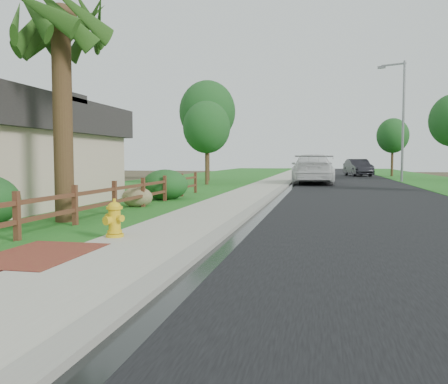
% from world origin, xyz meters
% --- Properties ---
extents(ground, '(120.00, 120.00, 0.00)m').
position_xyz_m(ground, '(0.00, 0.00, 0.00)').
color(ground, '#38321F').
extents(road, '(8.00, 90.00, 0.02)m').
position_xyz_m(road, '(4.60, 35.00, 0.01)').
color(road, black).
rests_on(road, ground).
extents(curb, '(0.40, 90.00, 0.12)m').
position_xyz_m(curb, '(0.40, 35.00, 0.06)').
color(curb, gray).
rests_on(curb, ground).
extents(wet_gutter, '(0.50, 90.00, 0.00)m').
position_xyz_m(wet_gutter, '(0.75, 35.00, 0.02)').
color(wet_gutter, black).
rests_on(wet_gutter, road).
extents(sidewalk, '(2.20, 90.00, 0.10)m').
position_xyz_m(sidewalk, '(-0.90, 35.00, 0.05)').
color(sidewalk, '#A3A18E').
rests_on(sidewalk, ground).
extents(grass_strip, '(1.60, 90.00, 0.06)m').
position_xyz_m(grass_strip, '(-2.80, 35.00, 0.03)').
color(grass_strip, '#19571A').
rests_on(grass_strip, ground).
extents(lawn_near, '(9.00, 90.00, 0.04)m').
position_xyz_m(lawn_near, '(-8.00, 35.00, 0.02)').
color(lawn_near, '#19571A').
rests_on(lawn_near, ground).
extents(verge_far, '(6.00, 90.00, 0.04)m').
position_xyz_m(verge_far, '(11.50, 35.00, 0.02)').
color(verge_far, '#19571A').
rests_on(verge_far, ground).
extents(brick_patch, '(1.60, 2.40, 0.11)m').
position_xyz_m(brick_patch, '(-2.20, -1.00, 0.06)').
color(brick_patch, maroon).
rests_on(brick_patch, ground).
extents(ranch_fence, '(0.12, 16.92, 1.10)m').
position_xyz_m(ranch_fence, '(-3.60, 6.40, 0.62)').
color(ranch_fence, '#492618').
rests_on(ranch_fence, ground).
extents(palm_tree, '(3.60, 3.60, 6.60)m').
position_xyz_m(palm_tree, '(-4.30, 3.50, 5.52)').
color(palm_tree, '#3C2418').
rests_on(palm_tree, ground).
extents(fire_hydrant, '(0.53, 0.44, 0.82)m').
position_xyz_m(fire_hydrant, '(-1.69, 1.02, 0.48)').
color(fire_hydrant, gold).
rests_on(fire_hydrant, sidewalk).
extents(white_suv, '(3.23, 7.22, 2.06)m').
position_xyz_m(white_suv, '(2.00, 25.82, 1.05)').
color(white_suv, silver).
rests_on(white_suv, road).
extents(dark_car_mid, '(2.18, 4.82, 1.61)m').
position_xyz_m(dark_car_mid, '(2.66, 35.28, 0.82)').
color(dark_car_mid, black).
rests_on(dark_car_mid, road).
extents(dark_car_far, '(2.86, 5.56, 1.75)m').
position_xyz_m(dark_car_far, '(6.36, 42.18, 0.89)').
color(dark_car_far, black).
rests_on(dark_car_far, road).
extents(streetlight, '(2.01, 1.00, 9.17)m').
position_xyz_m(streetlight, '(8.54, 29.93, 5.19)').
color(streetlight, gray).
rests_on(streetlight, ground).
extents(boulder, '(1.39, 1.25, 0.76)m').
position_xyz_m(boulder, '(-3.90, 7.79, 0.38)').
color(boulder, brown).
rests_on(boulder, ground).
extents(shrub_d, '(2.07, 2.07, 1.33)m').
position_xyz_m(shrub_d, '(-3.90, 10.93, 0.66)').
color(shrub_d, '#1A4A1B').
rests_on(shrub_d, ground).
extents(tree_near_left, '(3.19, 3.19, 5.65)m').
position_xyz_m(tree_near_left, '(-4.95, 22.78, 3.89)').
color(tree_near_left, '#3C2418').
rests_on(tree_near_left, ground).
extents(tree_mid_left, '(4.46, 4.46, 7.98)m').
position_xyz_m(tree_mid_left, '(-6.29, 28.54, 5.51)').
color(tree_mid_left, '#3C2418').
rests_on(tree_mid_left, ground).
extents(tree_far_right, '(3.17, 3.17, 5.85)m').
position_xyz_m(tree_far_right, '(9.62, 41.75, 4.09)').
color(tree_far_right, '#3C2418').
rests_on(tree_far_right, ground).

